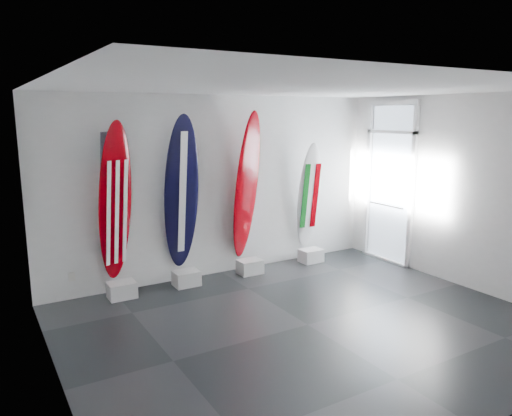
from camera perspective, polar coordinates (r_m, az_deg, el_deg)
floor at (r=6.53m, az=6.08°, el=-13.45°), size 6.00×6.00×0.00m
ceiling at (r=5.96m, az=6.68°, el=13.85°), size 6.00×6.00×0.00m
wall_back at (r=8.17m, az=-4.25°, el=2.55°), size 6.00×0.00×6.00m
wall_front at (r=4.40m, az=26.45°, el=-5.94°), size 6.00×0.00×6.00m
wall_left at (r=4.92m, az=-22.84°, el=-3.94°), size 0.00×5.00×5.00m
wall_right at (r=8.21m, az=23.34°, el=1.72°), size 0.00×5.00×5.00m
display_block_usa at (r=7.59m, az=-15.45°, el=-9.25°), size 0.40×0.30×0.24m
surfboard_usa at (r=7.35m, az=-16.17°, el=0.63°), size 0.63×0.52×2.39m
display_block_navy at (r=7.90m, az=-8.16°, el=-8.15°), size 0.40×0.30×0.24m
surfboard_navy at (r=7.66m, az=-8.72°, el=1.66°), size 0.58×0.49×2.47m
display_block_swiss at (r=8.39m, az=-0.72°, el=-6.89°), size 0.40×0.30×0.24m
surfboard_swiss at (r=8.16m, az=-1.09°, el=2.54°), size 0.69×0.60×2.52m
display_block_italy at (r=9.08m, az=6.45°, el=-5.55°), size 0.40×0.30×0.24m
surfboard_italy at (r=8.91m, az=6.22°, el=1.39°), size 0.49×0.43×1.97m
wall_outlet at (r=7.67m, az=-20.79°, el=-7.55°), size 0.09×0.02×0.13m
glass_door at (r=9.18m, az=15.38°, el=2.64°), size 0.12×1.16×2.85m
balcony at (r=10.33m, az=20.26°, el=-1.97°), size 2.80×2.20×1.20m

